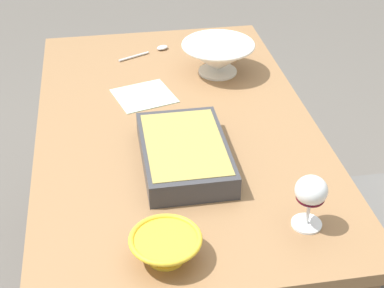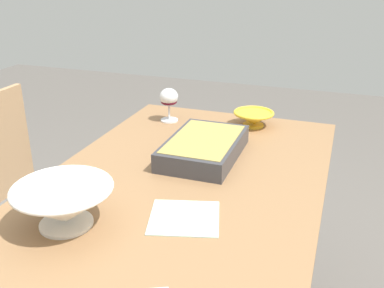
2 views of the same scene
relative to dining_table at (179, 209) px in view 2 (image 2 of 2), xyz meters
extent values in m
cube|color=olive|center=(0.00, 0.00, 0.07)|extent=(1.39, 0.83, 0.04)
cylinder|color=brown|center=(-0.64, -0.36, -0.32)|extent=(0.05, 0.05, 0.73)
cylinder|color=brown|center=(-0.64, 0.36, -0.32)|extent=(0.05, 0.05, 0.73)
cube|color=#595959|center=(-0.18, -0.70, -0.24)|extent=(0.43, 0.39, 0.02)
cylinder|color=tan|center=(-0.38, -0.52, -0.47)|extent=(0.04, 0.04, 0.43)
cylinder|color=tan|center=(-0.38, -0.87, -0.47)|extent=(0.04, 0.04, 0.43)
cylinder|color=white|center=(-0.51, -0.24, 0.09)|extent=(0.07, 0.07, 0.01)
cylinder|color=white|center=(-0.51, -0.24, 0.12)|extent=(0.01, 0.01, 0.06)
ellipsoid|color=white|center=(-0.51, -0.24, 0.19)|extent=(0.08, 0.08, 0.07)
ellipsoid|color=#4C0A19|center=(-0.51, -0.24, 0.17)|extent=(0.07, 0.07, 0.03)
cube|color=#38383D|center=(-0.22, 0.01, 0.12)|extent=(0.36, 0.23, 0.06)
cube|color=#9E8C47|center=(-0.22, 0.01, 0.14)|extent=(0.32, 0.21, 0.02)
cylinder|color=yellow|center=(-0.57, 0.10, 0.09)|extent=(0.08, 0.08, 0.01)
cone|color=yellow|center=(-0.57, 0.10, 0.12)|extent=(0.15, 0.15, 0.05)
torus|color=yellow|center=(-0.57, 0.10, 0.14)|extent=(0.16, 0.16, 0.01)
cylinder|color=white|center=(0.30, -0.19, 0.09)|extent=(0.13, 0.13, 0.01)
cone|color=white|center=(0.30, -0.19, 0.14)|extent=(0.24, 0.24, 0.10)
torus|color=white|center=(0.30, -0.19, 0.19)|extent=(0.25, 0.25, 0.01)
cube|color=#B2CCB7|center=(0.17, 0.08, 0.09)|extent=(0.21, 0.22, 0.00)
camera|label=1|loc=(-1.50, 0.20, 1.02)|focal=54.50mm
camera|label=2|loc=(1.10, 0.43, 0.71)|focal=41.53mm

